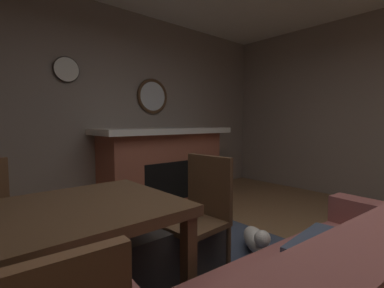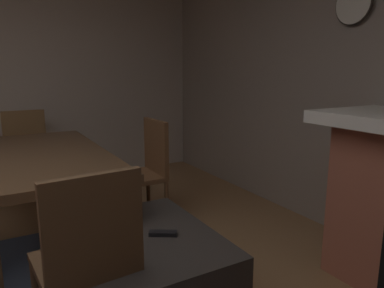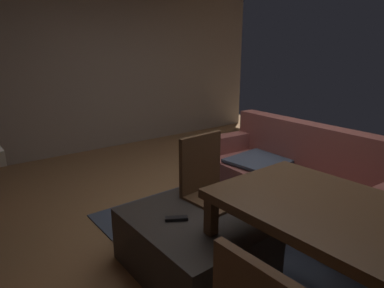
{
  "view_description": "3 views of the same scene",
  "coord_description": "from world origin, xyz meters",
  "px_view_note": "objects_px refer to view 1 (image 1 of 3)",
  "views": [
    {
      "loc": [
        1.49,
        0.85,
        1.19
      ],
      "look_at": [
        0.24,
        -0.58,
        1.04
      ],
      "focal_mm": 25.58,
      "sensor_mm": 36.0,
      "label": 1
    },
    {
      "loc": [
        -1.48,
        -0.33,
        1.35
      ],
      "look_at": [
        -0.02,
        -1.16,
        1.01
      ],
      "focal_mm": 33.4,
      "sensor_mm": 36.0,
      "label": 2
    },
    {
      "loc": [
        1.96,
        -2.33,
        1.58
      ],
      "look_at": [
        -0.16,
        -0.66,
        0.82
      ],
      "focal_mm": 30.48,
      "sensor_mm": 36.0,
      "label": 3
    }
  ],
  "objects_px": {
    "fireplace": "(164,164)",
    "ottoman_coffee_table": "(152,241)",
    "dining_chair_west": "(200,209)",
    "wall_clock": "(66,69)",
    "tv_remote": "(149,210)",
    "small_dog": "(256,240)",
    "round_wall_mirror": "(153,96)"
  },
  "relations": [
    {
      "from": "fireplace",
      "to": "ottoman_coffee_table",
      "type": "relative_size",
      "value": 2.08
    },
    {
      "from": "dining_chair_west",
      "to": "wall_clock",
      "type": "xyz_separation_m",
      "value": [
        0.3,
        -2.14,
        1.33
      ]
    },
    {
      "from": "tv_remote",
      "to": "small_dog",
      "type": "relative_size",
      "value": 0.34
    },
    {
      "from": "ottoman_coffee_table",
      "to": "small_dog",
      "type": "distance_m",
      "value": 0.92
    },
    {
      "from": "ottoman_coffee_table",
      "to": "wall_clock",
      "type": "height_order",
      "value": "wall_clock"
    },
    {
      "from": "round_wall_mirror",
      "to": "ottoman_coffee_table",
      "type": "distance_m",
      "value": 2.56
    },
    {
      "from": "fireplace",
      "to": "tv_remote",
      "type": "xyz_separation_m",
      "value": [
        1.14,
        1.39,
        -0.12
      ]
    },
    {
      "from": "fireplace",
      "to": "tv_remote",
      "type": "height_order",
      "value": "fireplace"
    },
    {
      "from": "round_wall_mirror",
      "to": "wall_clock",
      "type": "distance_m",
      "value": 1.3
    },
    {
      "from": "tv_remote",
      "to": "ottoman_coffee_table",
      "type": "bearing_deg",
      "value": 99.44
    },
    {
      "from": "dining_chair_west",
      "to": "wall_clock",
      "type": "height_order",
      "value": "wall_clock"
    },
    {
      "from": "round_wall_mirror",
      "to": "dining_chair_west",
      "type": "distance_m",
      "value": 2.58
    },
    {
      "from": "tv_remote",
      "to": "fireplace",
      "type": "bearing_deg",
      "value": -97.9
    },
    {
      "from": "dining_chair_west",
      "to": "ottoman_coffee_table",
      "type": "bearing_deg",
      "value": -57.24
    },
    {
      "from": "ottoman_coffee_table",
      "to": "tv_remote",
      "type": "bearing_deg",
      "value": -112.0
    },
    {
      "from": "round_wall_mirror",
      "to": "tv_remote",
      "type": "bearing_deg",
      "value": 55.78
    },
    {
      "from": "small_dog",
      "to": "wall_clock",
      "type": "distance_m",
      "value": 2.96
    },
    {
      "from": "dining_chair_west",
      "to": "wall_clock",
      "type": "relative_size",
      "value": 2.88
    },
    {
      "from": "round_wall_mirror",
      "to": "dining_chair_west",
      "type": "relative_size",
      "value": 0.59
    },
    {
      "from": "round_wall_mirror",
      "to": "dining_chair_west",
      "type": "bearing_deg",
      "value": 65.63
    },
    {
      "from": "wall_clock",
      "to": "fireplace",
      "type": "bearing_deg",
      "value": 167.32
    },
    {
      "from": "fireplace",
      "to": "dining_chair_west",
      "type": "relative_size",
      "value": 2.25
    },
    {
      "from": "dining_chair_west",
      "to": "small_dog",
      "type": "xyz_separation_m",
      "value": [
        -0.57,
        0.13,
        -0.37
      ]
    },
    {
      "from": "wall_clock",
      "to": "dining_chair_west",
      "type": "bearing_deg",
      "value": 98.07
    },
    {
      "from": "ottoman_coffee_table",
      "to": "small_dog",
      "type": "xyz_separation_m",
      "value": [
        -0.79,
        0.47,
        -0.06
      ]
    },
    {
      "from": "fireplace",
      "to": "small_dog",
      "type": "bearing_deg",
      "value": 78.5
    },
    {
      "from": "dining_chair_west",
      "to": "fireplace",
      "type": "bearing_deg",
      "value": -117.6
    },
    {
      "from": "dining_chair_west",
      "to": "wall_clock",
      "type": "bearing_deg",
      "value": -81.93
    },
    {
      "from": "round_wall_mirror",
      "to": "small_dog",
      "type": "relative_size",
      "value": 1.16
    },
    {
      "from": "ottoman_coffee_table",
      "to": "dining_chair_west",
      "type": "height_order",
      "value": "dining_chair_west"
    },
    {
      "from": "fireplace",
      "to": "tv_remote",
      "type": "distance_m",
      "value": 1.8
    },
    {
      "from": "fireplace",
      "to": "round_wall_mirror",
      "type": "relative_size",
      "value": 3.84
    }
  ]
}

